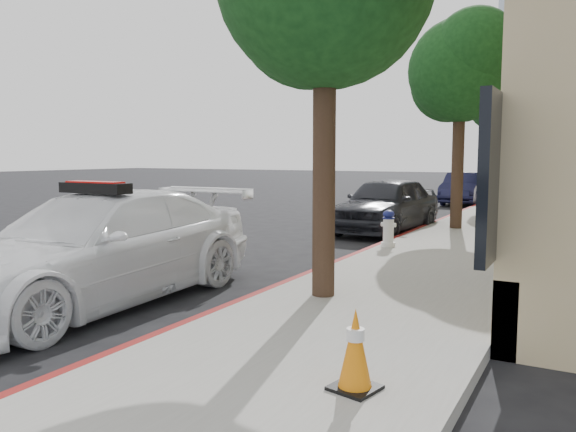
% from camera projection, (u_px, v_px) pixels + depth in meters
% --- Properties ---
extents(ground, '(120.00, 120.00, 0.00)m').
position_uv_depth(ground, '(230.00, 262.00, 10.66)').
color(ground, black).
rests_on(ground, ground).
extents(sidewalk, '(3.20, 50.00, 0.15)m').
position_uv_depth(sidewalk, '(506.00, 217.00, 17.63)').
color(sidewalk, gray).
rests_on(sidewalk, ground).
extents(curb_strip, '(0.12, 50.00, 0.15)m').
position_uv_depth(curb_strip, '(456.00, 215.00, 18.37)').
color(curb_strip, maroon).
rests_on(curb_strip, ground).
extents(tower_left, '(18.00, 14.00, 60.00)m').
position_uv_depth(tower_left, '(550.00, 17.00, 113.85)').
color(tower_left, '#9EA8B7').
rests_on(tower_left, ground).
extents(tree_mid, '(2.77, 2.64, 5.43)m').
position_uv_depth(tree_mid, '(462.00, 69.00, 14.02)').
color(tree_mid, black).
rests_on(tree_mid, sidewalk).
extents(tree_far, '(3.10, 3.00, 5.81)m').
position_uv_depth(tree_far, '(507.00, 92.00, 20.96)').
color(tree_far, black).
rests_on(tree_far, sidewalk).
extents(police_car, '(2.13, 5.22, 1.66)m').
position_uv_depth(police_car, '(97.00, 247.00, 7.66)').
color(police_car, white).
rests_on(police_car, ground).
extents(parked_car_mid, '(2.03, 4.42, 1.47)m').
position_uv_depth(parked_car_mid, '(386.00, 204.00, 14.76)').
color(parked_car_mid, '#22232A').
rests_on(parked_car_mid, ground).
extents(parked_car_far, '(1.56, 4.01, 1.30)m').
position_uv_depth(parked_car_far, '(463.00, 188.00, 23.27)').
color(parked_car_far, '#141534').
rests_on(parked_car_far, ground).
extents(fire_hydrant, '(0.31, 0.29, 0.75)m').
position_uv_depth(fire_hydrant, '(388.00, 229.00, 11.46)').
color(fire_hydrant, white).
rests_on(fire_hydrant, sidewalk).
extents(traffic_cone, '(0.41, 0.41, 0.66)m').
position_uv_depth(traffic_cone, '(355.00, 350.00, 4.44)').
color(traffic_cone, black).
rests_on(traffic_cone, sidewalk).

